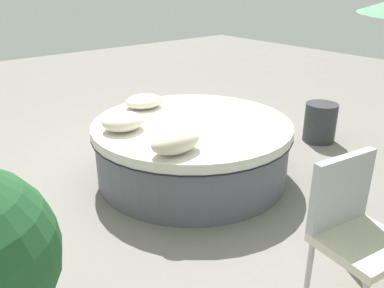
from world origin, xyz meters
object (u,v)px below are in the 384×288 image
throw_pillow_2 (175,142)px  side_table (320,122)px  patio_chair (352,222)px  throw_pillow_1 (123,121)px  throw_pillow_0 (144,101)px  round_bed (192,149)px

throw_pillow_2 → side_table: 2.60m
throw_pillow_2 → patio_chair: patio_chair is taller
throw_pillow_1 → side_table: bearing=168.5°
throw_pillow_1 → throw_pillow_0: bearing=-139.3°
throw_pillow_0 → patio_chair: (0.19, 2.73, -0.14)m
side_table → throw_pillow_1: bearing=-11.5°
throw_pillow_0 → throw_pillow_2: (0.49, 1.25, 0.02)m
round_bed → throw_pillow_1: (0.67, -0.25, 0.39)m
throw_pillow_0 → throw_pillow_1: size_ratio=1.06×
round_bed → patio_chair: patio_chair is taller
side_table → throw_pillow_2: bearing=5.2°
round_bed → patio_chair: 2.04m
round_bed → throw_pillow_0: size_ratio=4.80×
throw_pillow_1 → patio_chair: 2.29m
throw_pillow_0 → patio_chair: size_ratio=0.44×
patio_chair → side_table: (-2.24, -1.72, -0.31)m
throw_pillow_1 → round_bed: bearing=159.5°
throw_pillow_0 → throw_pillow_1: (0.56, 0.48, 0.01)m
round_bed → throw_pillow_0: throw_pillow_0 is taller
round_bed → throw_pillow_2: (0.60, 0.51, 0.40)m
throw_pillow_2 → side_table: bearing=-174.8°
patio_chair → side_table: size_ratio=1.93×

